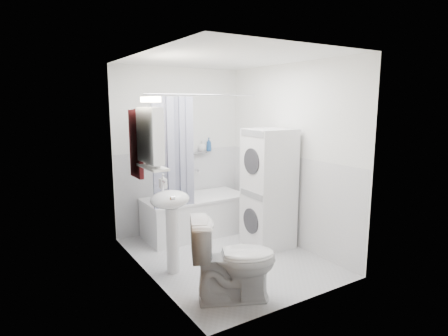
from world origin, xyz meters
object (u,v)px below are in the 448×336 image
bathtub (195,214)px  washer_dryer (268,188)px  sink (171,212)px  toilet (234,260)px

bathtub → washer_dryer: 1.19m
sink → toilet: bearing=-72.8°
bathtub → sink: bearing=-129.7°
washer_dryer → toilet: washer_dryer is taller
washer_dryer → toilet: 1.54m
toilet → sink: bearing=41.9°
washer_dryer → toilet: bearing=-138.5°
sink → toilet: size_ratio=1.26×
sink → toilet: sink is taller
sink → toilet: (0.27, -0.86, -0.30)m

